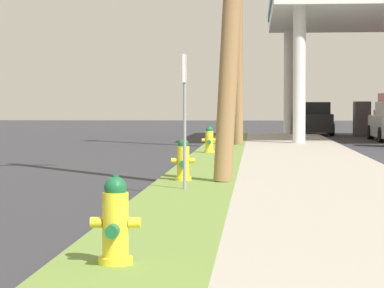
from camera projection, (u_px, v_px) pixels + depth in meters
name	position (u px, v px, depth m)	size (l,w,h in m)	color
fire_hydrant_nearest	(115.00, 225.00, 7.42)	(0.42, 0.38, 0.74)	yellow
fire_hydrant_second	(183.00, 162.00, 15.66)	(0.42, 0.38, 0.74)	yellow
fire_hydrant_third	(209.00, 141.00, 24.72)	(0.42, 0.37, 0.74)	yellow
street_sign_post	(185.00, 93.00, 14.03)	(0.05, 0.36, 2.12)	gray
car_black_by_near_pump	(313.00, 120.00, 42.79)	(2.12, 4.58, 1.57)	black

